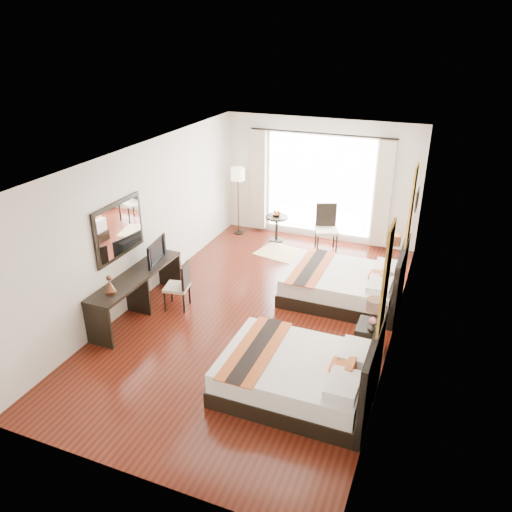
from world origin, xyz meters
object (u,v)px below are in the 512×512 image
at_px(vase, 372,326).
at_px(fruit_bowl, 277,215).
at_px(console_desk, 138,294).
at_px(side_table, 277,228).
at_px(table_lamp, 375,307).
at_px(floor_lamp, 238,178).
at_px(bed_far, 346,284).
at_px(nightstand, 369,338).
at_px(bed_near, 301,374).
at_px(window_chair, 326,237).
at_px(television, 153,251).
at_px(desk_chair, 178,294).

bearing_deg(vase, fruit_bowl, 126.80).
distance_m(console_desk, side_table, 4.12).
relative_size(table_lamp, floor_lamp, 0.24).
xyz_separation_m(bed_far, nightstand, (0.70, -1.47, -0.06)).
relative_size(bed_near, table_lamp, 5.20).
distance_m(nightstand, fruit_bowl, 4.62).
xyz_separation_m(console_desk, floor_lamp, (0.15, 4.04, 1.00)).
distance_m(bed_near, fruit_bowl, 5.40).
height_order(side_table, window_chair, window_chair).
distance_m(bed_far, window_chair, 2.20).
xyz_separation_m(console_desk, fruit_bowl, (1.14, 3.99, 0.25)).
bearing_deg(window_chair, console_desk, -53.13).
distance_m(bed_far, console_desk, 3.73).
relative_size(vase, window_chair, 0.13).
bearing_deg(vase, console_desk, -177.55).
relative_size(nightstand, television, 0.68).
xyz_separation_m(bed_near, bed_far, (-0.00, 2.78, 0.00)).
height_order(bed_far, desk_chair, bed_far).
distance_m(television, side_table, 3.65).
bearing_deg(nightstand, fruit_bowl, 127.76).
height_order(bed_far, nightstand, bed_far).
relative_size(side_table, fruit_bowl, 2.82).
relative_size(television, fruit_bowl, 3.42).
bearing_deg(floor_lamp, nightstand, -44.08).
bearing_deg(console_desk, floor_lamp, 87.88).
bearing_deg(side_table, table_lamp, -51.53).
relative_size(bed_far, desk_chair, 2.37).
height_order(bed_near, floor_lamp, floor_lamp).
distance_m(table_lamp, console_desk, 4.02).
bearing_deg(side_table, fruit_bowl, 112.55).
bearing_deg(window_chair, desk_chair, -49.42).
xyz_separation_m(vase, television, (-3.98, 0.38, 0.40)).
bearing_deg(window_chair, television, -56.99).
bearing_deg(side_table, bed_near, -66.80).
height_order(television, desk_chair, television).
height_order(bed_far, side_table, bed_far).
distance_m(nightstand, side_table, 4.57).
height_order(nightstand, vase, vase).
bearing_deg(side_table, floor_lamp, 175.46).
relative_size(floor_lamp, fruit_bowl, 7.59).
distance_m(bed_far, side_table, 3.00).
distance_m(bed_near, bed_far, 2.78).
height_order(bed_far, table_lamp, bed_far).
relative_size(table_lamp, fruit_bowl, 1.85).
bearing_deg(bed_far, nightstand, -64.55).
bearing_deg(vase, side_table, 126.90).
bearing_deg(fruit_bowl, nightstand, -52.24).
bearing_deg(nightstand, bed_near, -118.12).
height_order(nightstand, window_chair, window_chair).
bearing_deg(desk_chair, console_desk, 25.75).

